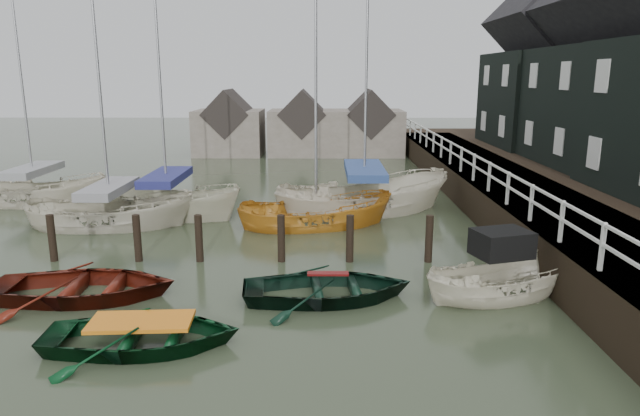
{
  "coord_description": "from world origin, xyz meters",
  "views": [
    {
      "loc": [
        2.44,
        -12.92,
        5.35
      ],
      "look_at": [
        2.32,
        3.9,
        1.4
      ],
      "focal_mm": 32.0,
      "sensor_mm": 36.0,
      "label": 1
    }
  ],
  "objects_px": {
    "rowboat_dkgreen": "(328,299)",
    "sailboat_e": "(36,202)",
    "motorboat": "(500,293)",
    "sailboat_a": "(112,225)",
    "sailboat_b": "(168,213)",
    "rowboat_green": "(143,347)",
    "sailboat_d": "(364,210)",
    "rowboat_red": "(85,298)",
    "sailboat_c": "(316,225)"
  },
  "relations": [
    {
      "from": "motorboat",
      "to": "sailboat_b",
      "type": "bearing_deg",
      "value": 33.93
    },
    {
      "from": "rowboat_dkgreen",
      "to": "sailboat_d",
      "type": "height_order",
      "value": "sailboat_d"
    },
    {
      "from": "rowboat_green",
      "to": "motorboat",
      "type": "relative_size",
      "value": 0.89
    },
    {
      "from": "sailboat_a",
      "to": "sailboat_d",
      "type": "distance_m",
      "value": 9.55
    },
    {
      "from": "sailboat_d",
      "to": "motorboat",
      "type": "bearing_deg",
      "value": 177.68
    },
    {
      "from": "rowboat_dkgreen",
      "to": "sailboat_b",
      "type": "distance_m",
      "value": 10.58
    },
    {
      "from": "sailboat_a",
      "to": "motorboat",
      "type": "bearing_deg",
      "value": -123.47
    },
    {
      "from": "rowboat_green",
      "to": "sailboat_a",
      "type": "height_order",
      "value": "sailboat_a"
    },
    {
      "from": "sailboat_b",
      "to": "rowboat_dkgreen",
      "type": "bearing_deg",
      "value": -123.41
    },
    {
      "from": "motorboat",
      "to": "sailboat_c",
      "type": "xyz_separation_m",
      "value": [
        -4.64,
        6.74,
        -0.09
      ]
    },
    {
      "from": "rowboat_red",
      "to": "rowboat_green",
      "type": "relative_size",
      "value": 1.13
    },
    {
      "from": "sailboat_a",
      "to": "sailboat_e",
      "type": "relative_size",
      "value": 0.94
    },
    {
      "from": "rowboat_green",
      "to": "sailboat_d",
      "type": "height_order",
      "value": "sailboat_d"
    },
    {
      "from": "sailboat_c",
      "to": "sailboat_e",
      "type": "bearing_deg",
      "value": 61.35
    },
    {
      "from": "rowboat_red",
      "to": "sailboat_b",
      "type": "xyz_separation_m",
      "value": [
        -0.23,
        8.56,
        0.07
      ]
    },
    {
      "from": "rowboat_dkgreen",
      "to": "sailboat_b",
      "type": "relative_size",
      "value": 0.33
    },
    {
      "from": "rowboat_green",
      "to": "sailboat_d",
      "type": "relative_size",
      "value": 0.31
    },
    {
      "from": "rowboat_red",
      "to": "sailboat_a",
      "type": "xyz_separation_m",
      "value": [
        -1.8,
        6.76,
        0.06
      ]
    },
    {
      "from": "sailboat_a",
      "to": "sailboat_c",
      "type": "relative_size",
      "value": 1.06
    },
    {
      "from": "sailboat_e",
      "to": "sailboat_b",
      "type": "bearing_deg",
      "value": -105.04
    },
    {
      "from": "rowboat_dkgreen",
      "to": "sailboat_a",
      "type": "xyz_separation_m",
      "value": [
        -7.78,
        6.77,
        0.06
      ]
    },
    {
      "from": "motorboat",
      "to": "sailboat_c",
      "type": "height_order",
      "value": "sailboat_c"
    },
    {
      "from": "sailboat_b",
      "to": "sailboat_a",
      "type": "bearing_deg",
      "value": 159.47
    },
    {
      "from": "rowboat_green",
      "to": "sailboat_c",
      "type": "bearing_deg",
      "value": -23.09
    },
    {
      "from": "rowboat_red",
      "to": "rowboat_green",
      "type": "height_order",
      "value": "rowboat_red"
    },
    {
      "from": "sailboat_a",
      "to": "sailboat_c",
      "type": "height_order",
      "value": "sailboat_a"
    },
    {
      "from": "rowboat_red",
      "to": "rowboat_dkgreen",
      "type": "xyz_separation_m",
      "value": [
        5.97,
        -0.01,
        0.0
      ]
    },
    {
      "from": "sailboat_b",
      "to": "sailboat_c",
      "type": "bearing_deg",
      "value": -85.38
    },
    {
      "from": "motorboat",
      "to": "sailboat_e",
      "type": "bearing_deg",
      "value": 40.95
    },
    {
      "from": "rowboat_red",
      "to": "sailboat_a",
      "type": "distance_m",
      "value": 7.0
    },
    {
      "from": "sailboat_c",
      "to": "sailboat_b",
      "type": "bearing_deg",
      "value": 61.82
    },
    {
      "from": "rowboat_red",
      "to": "sailboat_c",
      "type": "bearing_deg",
      "value": -42.22
    },
    {
      "from": "sailboat_c",
      "to": "sailboat_d",
      "type": "xyz_separation_m",
      "value": [
        1.88,
        2.16,
        0.05
      ]
    },
    {
      "from": "motorboat",
      "to": "sailboat_a",
      "type": "xyz_separation_m",
      "value": [
        -12.03,
        6.61,
        -0.04
      ]
    },
    {
      "from": "rowboat_dkgreen",
      "to": "sailboat_e",
      "type": "xyz_separation_m",
      "value": [
        -12.34,
        10.44,
        0.06
      ]
    },
    {
      "from": "sailboat_b",
      "to": "sailboat_d",
      "type": "relative_size",
      "value": 1.0
    },
    {
      "from": "sailboat_b",
      "to": "sailboat_e",
      "type": "height_order",
      "value": "sailboat_b"
    },
    {
      "from": "sailboat_c",
      "to": "sailboat_d",
      "type": "bearing_deg",
      "value": -53.12
    },
    {
      "from": "rowboat_green",
      "to": "rowboat_dkgreen",
      "type": "relative_size",
      "value": 0.94
    },
    {
      "from": "rowboat_dkgreen",
      "to": "sailboat_c",
      "type": "xyz_separation_m",
      "value": [
        -0.38,
        6.89,
        0.01
      ]
    },
    {
      "from": "motorboat",
      "to": "sailboat_d",
      "type": "xyz_separation_m",
      "value": [
        -2.76,
        8.9,
        -0.04
      ]
    },
    {
      "from": "sailboat_c",
      "to": "sailboat_e",
      "type": "height_order",
      "value": "sailboat_e"
    },
    {
      "from": "rowboat_red",
      "to": "sailboat_d",
      "type": "distance_m",
      "value": 11.73
    },
    {
      "from": "rowboat_green",
      "to": "sailboat_e",
      "type": "relative_size",
      "value": 0.36
    },
    {
      "from": "sailboat_d",
      "to": "rowboat_red",
      "type": "bearing_deg",
      "value": 120.89
    },
    {
      "from": "sailboat_d",
      "to": "sailboat_e",
      "type": "height_order",
      "value": "sailboat_d"
    },
    {
      "from": "sailboat_e",
      "to": "sailboat_a",
      "type": "bearing_deg",
      "value": -126.9
    },
    {
      "from": "rowboat_red",
      "to": "sailboat_e",
      "type": "distance_m",
      "value": 12.22
    },
    {
      "from": "rowboat_red",
      "to": "sailboat_a",
      "type": "height_order",
      "value": "sailboat_a"
    },
    {
      "from": "motorboat",
      "to": "sailboat_d",
      "type": "height_order",
      "value": "sailboat_d"
    }
  ]
}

